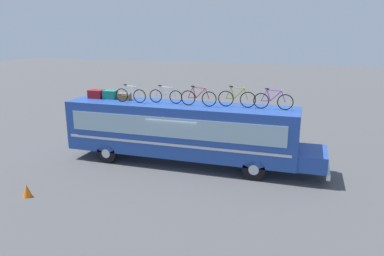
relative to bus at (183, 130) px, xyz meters
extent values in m
plane|color=#4C4C4F|center=(-0.19, 0.00, -1.75)|extent=(120.00, 120.00, 0.00)
cube|color=#23479E|center=(-0.19, 0.00, 0.05)|extent=(11.36, 2.30, 2.46)
cube|color=#23479E|center=(6.11, 0.00, -0.81)|extent=(1.24, 2.12, 0.73)
cube|color=#99B7C6|center=(-0.19, -1.17, 0.38)|extent=(10.45, 0.04, 0.93)
cube|color=#99B7C6|center=(-0.19, 1.17, 0.38)|extent=(10.45, 0.04, 0.93)
cube|color=silver|center=(-0.19, -1.17, -0.44)|extent=(10.90, 0.03, 0.12)
cube|color=silver|center=(-0.19, 1.17, -0.44)|extent=(10.90, 0.03, 0.12)
cube|color=silver|center=(6.79, 0.00, -1.26)|extent=(0.16, 2.19, 0.24)
cylinder|color=black|center=(3.67, -1.01, -1.24)|extent=(1.02, 0.28, 1.02)
cylinder|color=silver|center=(3.67, -1.01, -1.24)|extent=(0.46, 0.30, 0.46)
cylinder|color=black|center=(3.67, 1.01, -1.24)|extent=(1.02, 0.28, 1.02)
cylinder|color=silver|center=(3.67, 1.01, -1.24)|extent=(0.46, 0.30, 0.46)
cylinder|color=black|center=(-3.71, -1.01, -1.24)|extent=(1.02, 0.28, 1.02)
cylinder|color=silver|center=(-3.71, -1.01, -1.24)|extent=(0.46, 0.30, 0.46)
cylinder|color=black|center=(-3.71, 1.01, -1.24)|extent=(1.02, 0.28, 1.02)
cylinder|color=silver|center=(-3.71, 1.01, -1.24)|extent=(0.46, 0.30, 0.46)
cube|color=maroon|center=(-4.89, 0.23, 1.49)|extent=(0.75, 0.56, 0.43)
cube|color=#1E7F66|center=(-4.09, 0.27, 1.49)|extent=(0.68, 0.47, 0.43)
cube|color=olive|center=(-3.26, 0.22, 1.45)|extent=(0.63, 0.41, 0.34)
torus|color=black|center=(-3.11, -0.29, 1.61)|extent=(0.67, 0.04, 0.67)
torus|color=black|center=(-2.14, -0.29, 1.61)|extent=(0.67, 0.04, 0.67)
cylinder|color=white|center=(-2.82, -0.29, 1.87)|extent=(0.19, 0.04, 0.48)
cylinder|color=white|center=(-2.53, -0.29, 1.85)|extent=(0.45, 0.04, 0.46)
cylinder|color=white|center=(-2.61, -0.29, 2.08)|extent=(0.58, 0.04, 0.07)
cylinder|color=white|center=(-2.93, -0.29, 1.62)|extent=(0.37, 0.03, 0.05)
cylinder|color=white|center=(-3.00, -0.29, 1.86)|extent=(0.24, 0.03, 0.50)
cylinder|color=white|center=(-2.23, -0.29, 1.84)|extent=(0.20, 0.03, 0.47)
cylinder|color=silver|center=(-2.32, -0.29, 2.12)|extent=(0.03, 0.44, 0.03)
ellipsoid|color=black|center=(-2.90, -0.29, 2.14)|extent=(0.20, 0.08, 0.06)
torus|color=black|center=(-1.42, 0.03, 1.61)|extent=(0.66, 0.04, 0.66)
torus|color=black|center=(-0.37, 0.03, 1.61)|extent=(0.66, 0.04, 0.66)
cylinder|color=white|center=(-1.11, 0.03, 1.86)|extent=(0.20, 0.04, 0.47)
cylinder|color=white|center=(-0.79, 0.03, 1.84)|extent=(0.49, 0.04, 0.45)
cylinder|color=white|center=(-0.88, 0.03, 2.07)|extent=(0.63, 0.04, 0.07)
cylinder|color=white|center=(-1.22, 0.03, 1.62)|extent=(0.40, 0.03, 0.05)
cylinder|color=white|center=(-1.31, 0.03, 1.85)|extent=(0.26, 0.03, 0.49)
cylinder|color=white|center=(-0.47, 0.03, 1.83)|extent=(0.22, 0.03, 0.46)
cylinder|color=silver|center=(-0.56, 0.03, 2.10)|extent=(0.03, 0.44, 0.03)
ellipsoid|color=black|center=(-1.19, 0.03, 2.12)|extent=(0.20, 0.08, 0.06)
torus|color=black|center=(0.31, -0.14, 1.64)|extent=(0.72, 0.04, 0.72)
torus|color=black|center=(1.34, -0.14, 1.64)|extent=(0.72, 0.04, 0.72)
cylinder|color=red|center=(0.62, -0.14, 1.91)|extent=(0.20, 0.04, 0.51)
cylinder|color=red|center=(0.93, -0.14, 1.89)|extent=(0.48, 0.04, 0.49)
cylinder|color=red|center=(0.84, -0.14, 2.14)|extent=(0.62, 0.04, 0.07)
cylinder|color=red|center=(0.51, -0.14, 1.65)|extent=(0.39, 0.03, 0.05)
cylinder|color=red|center=(0.42, -0.14, 1.90)|extent=(0.25, 0.03, 0.53)
cylinder|color=red|center=(1.25, -0.14, 1.88)|extent=(0.22, 0.03, 0.50)
cylinder|color=silver|center=(1.15, -0.14, 2.17)|extent=(0.03, 0.44, 0.03)
ellipsoid|color=black|center=(0.54, -0.14, 2.20)|extent=(0.20, 0.08, 0.06)
torus|color=black|center=(2.07, 0.15, 1.65)|extent=(0.74, 0.04, 0.74)
torus|color=black|center=(3.10, 0.15, 1.65)|extent=(0.74, 0.04, 0.74)
cylinder|color=#B2B20C|center=(2.38, 0.15, 1.93)|extent=(0.20, 0.04, 0.53)
cylinder|color=#B2B20C|center=(2.69, 0.15, 1.91)|extent=(0.48, 0.04, 0.51)
cylinder|color=#B2B20C|center=(2.60, 0.15, 2.17)|extent=(0.62, 0.04, 0.07)
cylinder|color=#B2B20C|center=(2.26, 0.15, 1.66)|extent=(0.39, 0.03, 0.05)
cylinder|color=#B2B20C|center=(2.18, 0.15, 1.92)|extent=(0.25, 0.03, 0.55)
cylinder|color=#B2B20C|center=(3.00, 0.15, 1.90)|extent=(0.22, 0.03, 0.52)
cylinder|color=silver|center=(2.91, 0.15, 2.20)|extent=(0.03, 0.44, 0.03)
ellipsoid|color=black|center=(2.30, 0.15, 2.23)|extent=(0.20, 0.08, 0.06)
torus|color=black|center=(3.70, 0.13, 1.64)|extent=(0.71, 0.04, 0.71)
torus|color=black|center=(4.77, 0.13, 1.64)|extent=(0.71, 0.04, 0.71)
cylinder|color=purple|center=(4.02, 0.13, 1.90)|extent=(0.20, 0.04, 0.51)
cylinder|color=purple|center=(4.34, 0.13, 1.89)|extent=(0.49, 0.04, 0.49)
cylinder|color=purple|center=(4.26, 0.13, 2.14)|extent=(0.64, 0.04, 0.07)
cylinder|color=purple|center=(3.90, 0.13, 1.65)|extent=(0.41, 0.03, 0.05)
cylinder|color=purple|center=(3.82, 0.13, 1.89)|extent=(0.26, 0.03, 0.53)
cylinder|color=purple|center=(4.67, 0.13, 1.88)|extent=(0.22, 0.03, 0.50)
cylinder|color=silver|center=(4.58, 0.13, 2.17)|extent=(0.03, 0.44, 0.03)
ellipsoid|color=black|center=(3.94, 0.13, 2.19)|extent=(0.20, 0.08, 0.06)
cone|color=orange|center=(-4.73, -5.49, -1.49)|extent=(0.36, 0.36, 0.53)
camera|label=1|loc=(5.63, -16.30, 4.68)|focal=34.08mm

